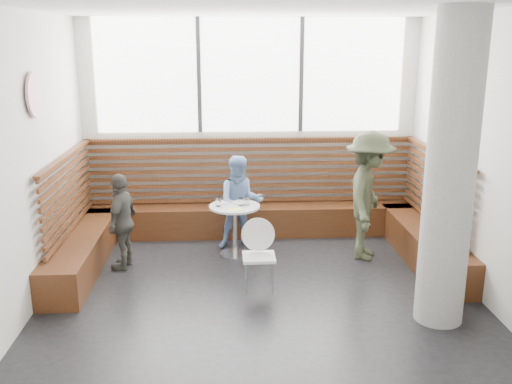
{
  "coord_description": "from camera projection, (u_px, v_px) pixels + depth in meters",
  "views": [
    {
      "loc": [
        -0.4,
        -6.01,
        2.88
      ],
      "look_at": [
        0.0,
        1.0,
        1.0
      ],
      "focal_mm": 40.0,
      "sensor_mm": 36.0,
      "label": 1
    }
  ],
  "objects": [
    {
      "name": "child_left",
      "position": [
        122.0,
        221.0,
        7.31
      ],
      "size": [
        0.46,
        0.78,
        1.25
      ],
      "primitive_type": "imported",
      "rotation": [
        0.0,
        0.0,
        -1.79
      ],
      "color": "#4A4843",
      "rests_on": "ground"
    },
    {
      "name": "menu_card",
      "position": [
        235.0,
        209.0,
        7.53
      ],
      "size": [
        0.25,
        0.21,
        0.0
      ],
      "primitive_type": "cube",
      "rotation": [
        0.0,
        0.0,
        0.32
      ],
      "color": "#A5C64C",
      "rests_on": "cafe_table"
    },
    {
      "name": "glass_left",
      "position": [
        218.0,
        202.0,
        7.67
      ],
      "size": [
        0.07,
        0.07,
        0.11
      ],
      "primitive_type": "cylinder",
      "color": "white",
      "rests_on": "cafe_table"
    },
    {
      "name": "child_back",
      "position": [
        241.0,
        203.0,
        8.0
      ],
      "size": [
        0.68,
        0.54,
        1.33
      ],
      "primitive_type": "imported",
      "rotation": [
        0.0,
        0.0,
        0.06
      ],
      "color": "#7394C7",
      "rests_on": "ground"
    },
    {
      "name": "concrete_column",
      "position": [
        450.0,
        173.0,
        5.67
      ],
      "size": [
        0.5,
        0.5,
        3.2
      ],
      "primitive_type": "cylinder",
      "color": "gray",
      "rests_on": "ground"
    },
    {
      "name": "adult_man",
      "position": [
        369.0,
        196.0,
        7.58
      ],
      "size": [
        1.0,
        1.28,
        1.74
      ],
      "primitive_type": "imported",
      "rotation": [
        0.0,
        0.0,
        1.21
      ],
      "color": "#3C432C",
      "rests_on": "ground"
    },
    {
      "name": "cafe_chair",
      "position": [
        259.0,
        249.0,
        6.74
      ],
      "size": [
        0.4,
        0.39,
        0.83
      ],
      "rotation": [
        0.0,
        0.0,
        0.0
      ],
      "color": "white",
      "rests_on": "ground"
    },
    {
      "name": "room",
      "position": [
        261.0,
        162.0,
        6.15
      ],
      "size": [
        5.0,
        5.0,
        3.2
      ],
      "color": "silver",
      "rests_on": "ground"
    },
    {
      "name": "plate_near",
      "position": [
        222.0,
        203.0,
        7.82
      ],
      "size": [
        0.2,
        0.2,
        0.01
      ],
      "primitive_type": "cylinder",
      "color": "white",
      "rests_on": "cafe_table"
    },
    {
      "name": "glass_right",
      "position": [
        247.0,
        201.0,
        7.73
      ],
      "size": [
        0.07,
        0.07,
        0.11
      ],
      "primitive_type": "cylinder",
      "color": "white",
      "rests_on": "cafe_table"
    },
    {
      "name": "plate_far",
      "position": [
        240.0,
        202.0,
        7.84
      ],
      "size": [
        0.2,
        0.2,
        0.01
      ],
      "primitive_type": "cylinder",
      "color": "white",
      "rests_on": "cafe_table"
    },
    {
      "name": "glass_mid",
      "position": [
        241.0,
        202.0,
        7.69
      ],
      "size": [
        0.07,
        0.07,
        0.11
      ],
      "primitive_type": "cylinder",
      "color": "white",
      "rests_on": "cafe_table"
    },
    {
      "name": "booth",
      "position": [
        253.0,
        218.0,
        8.17
      ],
      "size": [
        5.0,
        2.5,
        1.44
      ],
      "color": "#412110",
      "rests_on": "ground"
    },
    {
      "name": "wall_art",
      "position": [
        34.0,
        95.0,
        6.22
      ],
      "size": [
        0.03,
        0.5,
        0.5
      ],
      "primitive_type": "cylinder",
      "rotation": [
        0.0,
        1.57,
        0.0
      ],
      "color": "white",
      "rests_on": "room"
    },
    {
      "name": "cafe_table",
      "position": [
        235.0,
        220.0,
        7.76
      ],
      "size": [
        0.69,
        0.69,
        0.71
      ],
      "color": "silver",
      "rests_on": "ground"
    }
  ]
}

